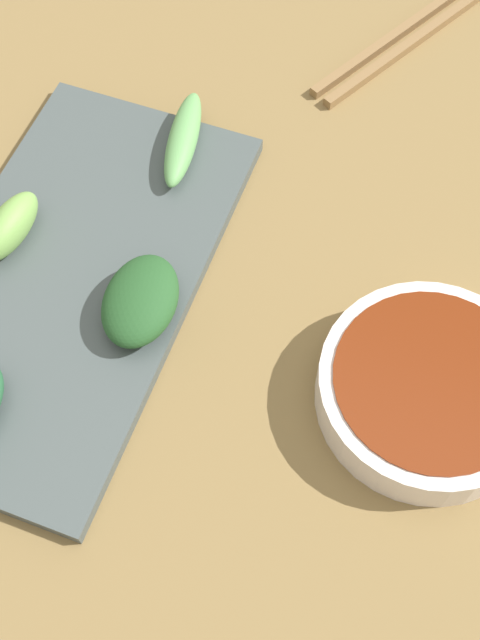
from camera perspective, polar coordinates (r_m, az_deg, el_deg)
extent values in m
cube|color=olive|center=(0.59, -1.99, -1.18)|extent=(2.10, 2.10, 0.02)
cylinder|color=silver|center=(0.56, 13.08, -4.62)|extent=(0.15, 0.15, 0.03)
cylinder|color=maroon|center=(0.55, 13.21, -4.35)|extent=(0.13, 0.13, 0.02)
cube|color=#454F4F|center=(0.61, -11.98, 2.55)|extent=(0.18, 0.34, 0.01)
ellipsoid|color=#235025|center=(0.57, -6.98, 1.36)|extent=(0.06, 0.08, 0.03)
ellipsoid|color=#75A54C|center=(0.62, -15.84, 6.31)|extent=(0.03, 0.07, 0.03)
ellipsoid|color=#63A259|center=(0.65, -4.01, 12.54)|extent=(0.04, 0.10, 0.02)
cube|color=olive|center=(0.77, 12.39, 18.71)|extent=(0.11, 0.21, 0.01)
cube|color=olive|center=(0.78, 11.48, 19.35)|extent=(0.11, 0.21, 0.01)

